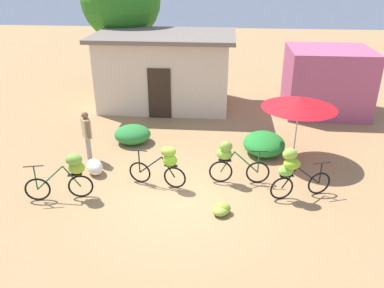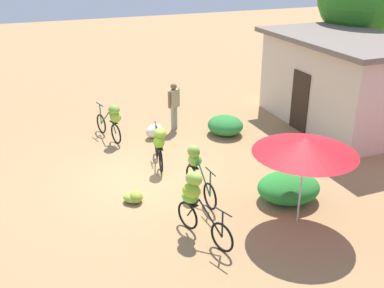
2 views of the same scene
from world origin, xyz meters
The scene contains 14 objects.
ground_plane centered at (0.00, 0.00, 0.00)m, with size 60.00×60.00×0.00m, color #A07B4F.
building_low centered at (-1.50, 7.47, 1.54)m, with size 5.79×3.74×3.05m.
shop_pink centered at (5.15, 7.19, 1.30)m, with size 3.20×2.80×2.60m, color #B25075.
tree_behind_building centered at (-3.93, 10.17, 4.09)m, with size 3.71×3.71×5.96m.
hedge_bush_front_left centered at (-2.05, 3.37, 0.31)m, with size 1.24×1.16×0.61m, color #2B7F35.
hedge_bush_front_right centered at (2.39, 2.95, 0.33)m, with size 1.34×1.58×0.66m, color #258731.
market_umbrella centered at (3.30, 2.62, 1.88)m, with size 2.26×2.26×2.06m.
bicycle_leftmost centered at (-2.85, -0.22, 0.77)m, with size 1.71×0.56×1.25m.
bicycle_near_pile centered at (-0.49, 0.56, 0.74)m, with size 1.65×0.48×1.22m.
bicycle_center_loaded centered at (1.29, 0.96, 0.74)m, with size 1.70×0.42×1.27m.
bicycle_by_shop centered at (2.88, 0.27, 0.86)m, with size 1.65×0.70×1.43m.
banana_pile_on_ground centered at (1.10, -0.62, 0.13)m, with size 0.58×0.61×0.29m.
produce_sack centered at (-2.67, 1.10, 0.22)m, with size 0.70×0.44×0.44m, color silver.
person_vendor centered at (-3.11, 1.94, 0.98)m, with size 0.39×0.49×1.61m.
Camera 1 is at (1.10, -8.80, 5.68)m, focal length 36.78 mm.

